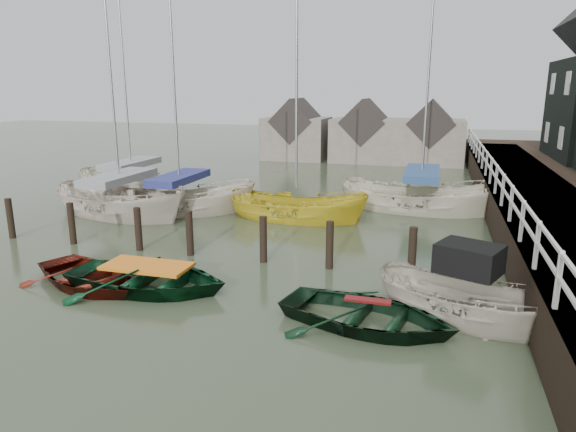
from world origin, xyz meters
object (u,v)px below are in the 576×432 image
(rowboat_dkgreen, at_px, (367,326))
(motorboat, at_px, (465,317))
(rowboat_green, at_px, (149,289))
(sailboat_a, at_px, (122,214))
(sailboat_e, at_px, (133,193))
(sailboat_d, at_px, (420,209))
(sailboat_b, at_px, (181,211))
(rowboat_red, at_px, (89,285))
(sailboat_c, at_px, (296,218))

(rowboat_dkgreen, height_order, motorboat, motorboat)
(rowboat_green, relative_size, motorboat, 0.94)
(rowboat_dkgreen, relative_size, sailboat_a, 0.35)
(rowboat_green, relative_size, sailboat_e, 0.39)
(rowboat_dkgreen, height_order, sailboat_d, sailboat_d)
(sailboat_b, relative_size, sailboat_d, 0.89)
(rowboat_red, xyz_separation_m, sailboat_b, (-1.58, 8.12, 0.06))
(rowboat_red, xyz_separation_m, sailboat_a, (-3.67, 7.02, 0.06))
(sailboat_a, xyz_separation_m, sailboat_e, (-1.95, 3.88, 0.00))
(rowboat_red, distance_m, sailboat_e, 12.26)
(sailboat_c, relative_size, sailboat_d, 0.89)
(rowboat_green, xyz_separation_m, motorboat, (7.76, 0.31, 0.10))
(rowboat_green, height_order, sailboat_c, sailboat_c)
(sailboat_d, bearing_deg, sailboat_e, 98.46)
(rowboat_red, xyz_separation_m, rowboat_dkgreen, (7.37, -0.38, 0.00))
(sailboat_a, relative_size, sailboat_d, 0.94)
(sailboat_a, bearing_deg, sailboat_d, -55.46)
(rowboat_green, distance_m, sailboat_a, 8.67)
(rowboat_red, bearing_deg, sailboat_d, -10.79)
(rowboat_dkgreen, xyz_separation_m, sailboat_a, (-11.03, 7.39, 0.06))
(motorboat, distance_m, sailboat_e, 18.29)
(rowboat_red, distance_m, sailboat_c, 9.07)
(rowboat_red, distance_m, sailboat_b, 8.28)
(rowboat_dkgreen, bearing_deg, sailboat_e, 61.40)
(sailboat_a, relative_size, sailboat_b, 1.05)
(rowboat_dkgreen, bearing_deg, sailboat_d, 8.90)
(rowboat_dkgreen, bearing_deg, rowboat_green, 96.80)
(rowboat_dkgreen, bearing_deg, sailboat_a, 68.54)
(sailboat_a, bearing_deg, sailboat_b, -47.54)
(rowboat_dkgreen, bearing_deg, rowboat_red, 99.44)
(rowboat_green, xyz_separation_m, sailboat_c, (1.71, 8.25, 0.02))
(rowboat_dkgreen, xyz_separation_m, sailboat_c, (-4.00, 8.80, 0.02))
(sailboat_c, xyz_separation_m, sailboat_e, (-8.99, 2.47, 0.05))
(sailboat_c, bearing_deg, rowboat_green, 173.70)
(sailboat_a, xyz_separation_m, sailboat_b, (2.09, 1.11, 0.00))
(motorboat, height_order, sailboat_d, sailboat_d)
(rowboat_red, relative_size, rowboat_dkgreen, 0.96)
(sailboat_d, bearing_deg, rowboat_dkgreen, -176.59)
(rowboat_red, bearing_deg, sailboat_a, 52.40)
(motorboat, bearing_deg, sailboat_e, 78.96)
(rowboat_green, height_order, sailboat_e, sailboat_e)
(sailboat_a, bearing_deg, rowboat_red, -137.81)
(rowboat_red, bearing_deg, sailboat_b, 35.78)
(motorboat, relative_size, sailboat_b, 0.43)
(rowboat_green, relative_size, sailboat_a, 0.39)
(rowboat_red, height_order, motorboat, motorboat)
(motorboat, height_order, sailboat_c, sailboat_c)
(sailboat_d, xyz_separation_m, sailboat_e, (-13.69, -0.38, 0.00))
(rowboat_dkgreen, relative_size, sailboat_d, 0.33)
(rowboat_dkgreen, distance_m, sailboat_c, 9.67)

